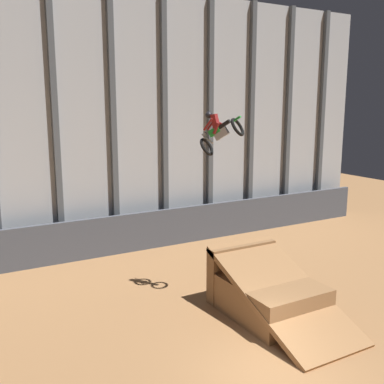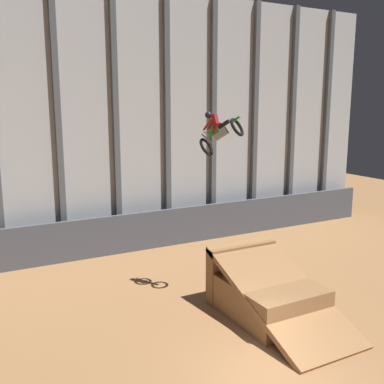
# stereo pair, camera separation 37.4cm
# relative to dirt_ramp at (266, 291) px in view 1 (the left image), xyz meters

# --- Properties ---
(ground_plane) EXTENTS (60.00, 60.00, 0.00)m
(ground_plane) POSITION_rel_dirt_ramp_xyz_m (-2.15, -3.15, -0.77)
(ground_plane) COLOR #996B42
(arena_back_wall) EXTENTS (32.00, 0.40, 12.87)m
(arena_back_wall) POSITION_rel_dirt_ramp_xyz_m (-2.15, 9.53, 5.67)
(arena_back_wall) COLOR #ADB2B7
(arena_back_wall) RESTS_ON ground_plane
(lower_barrier) EXTENTS (31.36, 0.20, 1.95)m
(lower_barrier) POSITION_rel_dirt_ramp_xyz_m (-2.15, 8.60, 0.21)
(lower_barrier) COLOR #474C56
(lower_barrier) RESTS_ON ground_plane
(dirt_ramp) EXTENTS (2.83, 5.32, 2.28)m
(dirt_ramp) POSITION_rel_dirt_ramp_xyz_m (0.00, 0.00, 0.00)
(dirt_ramp) COLOR olive
(dirt_ramp) RESTS_ON ground_plane
(rider_bike_solo) EXTENTS (1.55, 1.79, 1.68)m
(rider_bike_solo) POSITION_rel_dirt_ramp_xyz_m (-0.79, 1.94, 5.56)
(rider_bike_solo) COLOR black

